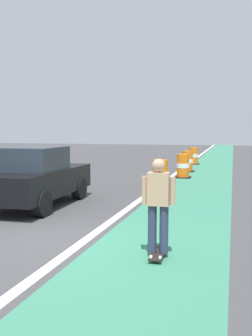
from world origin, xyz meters
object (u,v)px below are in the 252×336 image
object	(u,v)px
traffic_barrel_back	(187,161)
traffic_barrel_mid	(183,166)
traffic_barrel_front	(160,175)
skateboarder_on_lane	(158,205)
traffic_barrel_far	(194,156)
parked_sedan_nearest	(35,177)

from	to	relation	value
traffic_barrel_back	traffic_barrel_mid	bearing A→B (deg)	-87.58
traffic_barrel_front	traffic_barrel_back	world-z (taller)	same
skateboarder_on_lane	traffic_barrel_back	bearing A→B (deg)	94.68
skateboarder_on_lane	traffic_barrel_back	world-z (taller)	skateboarder_on_lane
traffic_barrel_front	skateboarder_on_lane	bearing A→B (deg)	-79.49
traffic_barrel_front	traffic_barrel_far	size ratio (longest dim) A/B	1.00
traffic_barrel_far	skateboarder_on_lane	bearing A→B (deg)	-86.08
parked_sedan_nearest	traffic_barrel_front	bearing A→B (deg)	54.09
parked_sedan_nearest	traffic_barrel_mid	size ratio (longest dim) A/B	3.80
traffic_barrel_mid	traffic_barrel_back	xyz separation A→B (m)	(-0.11, 2.67, 0.00)
traffic_barrel_front	traffic_barrel_far	distance (m)	10.78
parked_sedan_nearest	traffic_barrel_front	size ratio (longest dim) A/B	3.80
skateboarder_on_lane	traffic_barrel_far	world-z (taller)	skateboarder_on_lane
skateboarder_on_lane	traffic_barrel_mid	world-z (taller)	skateboarder_on_lane
traffic_barrel_mid	traffic_barrel_back	world-z (taller)	same
traffic_barrel_front	traffic_barrel_mid	xyz separation A→B (m)	(0.35, 3.66, 0.00)
skateboarder_on_lane	traffic_barrel_mid	xyz separation A→B (m)	(-1.00, 10.97, -0.38)
traffic_barrel_far	traffic_barrel_mid	bearing A→B (deg)	-88.11
traffic_barrel_front	traffic_barrel_back	distance (m)	6.34
parked_sedan_nearest	traffic_barrel_back	distance (m)	10.78
traffic_barrel_back	traffic_barrel_far	xyz separation A→B (m)	(-0.12, 4.44, 0.00)
parked_sedan_nearest	traffic_barrel_mid	xyz separation A→B (m)	(3.23, 7.64, -0.30)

